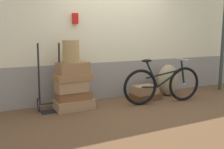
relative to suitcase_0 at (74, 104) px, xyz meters
The scene contains 13 objects.
ground 1.13m from the suitcase_0, 17.48° to the right, with size 10.11×5.20×0.06m, color brown.
station_building 1.82m from the suitcase_0, 25.17° to the left, with size 8.11×0.74×2.93m.
suitcase_0 is the anchor object (origin of this frame).
suitcase_1 0.17m from the suitcase_0, 74.34° to the right, with size 0.61×0.36×0.16m, color brown.
suitcase_2 0.36m from the suitcase_0, 138.87° to the right, with size 0.55×0.34×0.21m, color #9E754C.
suitcase_3 0.51m from the suitcase_0, 115.79° to the right, with size 0.63×0.38×0.11m, color olive.
suitcase_4 0.67m from the suitcase_0, 67.58° to the right, with size 0.55×0.33×0.20m, color olive.
suitcase_5 1.58m from the suitcase_0, ahead, with size 0.60×0.39×0.12m, color brown.
suitcase_6 1.57m from the suitcase_0, ahead, with size 0.48×0.34×0.17m, color #9E754C.
wicker_basket 0.97m from the suitcase_0, 143.20° to the right, with size 0.29×0.29×0.40m, color #A8844C.
luggage_trolley 0.46m from the suitcase_0, 168.05° to the left, with size 0.44×0.35×1.22m.
burlap_sack 2.23m from the suitcase_0, ahead, with size 0.48×0.41×0.69m, color #9E8966.
bicycle 1.79m from the suitcase_0, 13.18° to the right, with size 1.68×0.46×0.89m.
Camera 1 is at (-2.46, -3.98, 1.37)m, focal length 40.22 mm.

